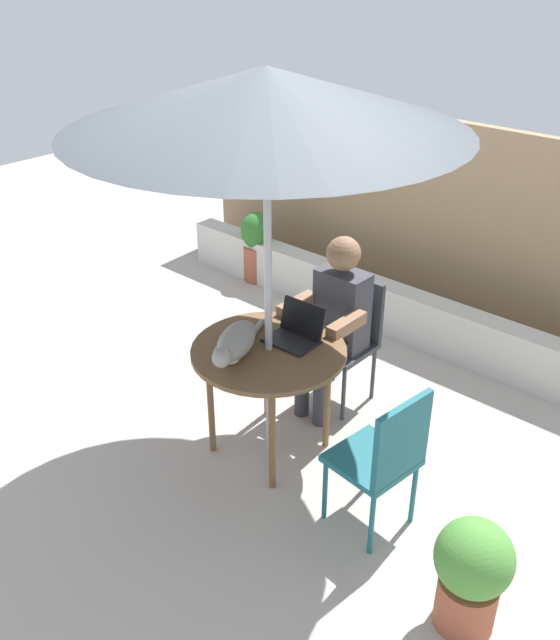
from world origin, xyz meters
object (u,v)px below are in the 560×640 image
chair_occupied (348,330)px  cat (235,343)px  person_seated (335,317)px  chair_empty (385,454)px  laptop (297,330)px  potted_plant_near_fence (257,245)px  potted_plant_by_chair (472,572)px  patio_umbrella (266,99)px  patio_table (269,359)px

chair_occupied → cat: size_ratio=1.42×
person_seated → cat: (-0.09, -0.82, 0.13)m
chair_empty → laptop: (-0.86, 0.31, 0.28)m
person_seated → potted_plant_near_fence: person_seated is taller
chair_empty → potted_plant_by_chair: bearing=-20.1°
chair_occupied → patio_umbrella: bearing=-90.0°
chair_empty → person_seated: person_seated is taller
patio_table → chair_empty: chair_empty is taller
chair_occupied → cat: bearing=-95.3°
chair_occupied → chair_empty: same height
person_seated → potted_plant_near_fence: bearing=147.5°
potted_plant_near_fence → chair_empty: bearing=-35.0°
laptop → potted_plant_by_chair: size_ratio=0.51×
cat → potted_plant_by_chair: bearing=-5.5°
cat → potted_plant_by_chair: size_ratio=1.01×
patio_umbrella → person_seated: patio_umbrella is taller
patio_table → chair_empty: (0.91, -0.11, -0.15)m
chair_empty → chair_occupied: bearing=135.1°
potted_plant_by_chair → patio_umbrella: bearing=167.5°
patio_umbrella → potted_plant_by_chair: (1.55, -0.34, -1.82)m
person_seated → laptop: 0.46m
potted_plant_by_chair → cat: bearing=174.5°
patio_table → patio_umbrella: patio_umbrella is taller
patio_table → chair_empty: bearing=-6.8°
chair_occupied → potted_plant_near_fence: chair_occupied is taller
cat → potted_plant_near_fence: (-1.66, 1.94, -0.47)m
patio_umbrella → potted_plant_by_chair: 2.42m
patio_table → potted_plant_near_fence: patio_table is taller
chair_occupied → chair_empty: size_ratio=1.00×
chair_empty → patio_umbrella: bearing=173.2°
chair_occupied → potted_plant_near_fence: (-1.75, 0.96, -0.16)m
cat → potted_plant_by_chair: (1.64, -0.16, -0.48)m
patio_umbrella → potted_plant_by_chair: size_ratio=3.78×
chair_empty → person_seated: 1.19m
patio_table → patio_umbrella: size_ratio=0.40×
patio_umbrella → laptop: size_ratio=7.48×
chair_occupied → person_seated: size_ratio=0.72×
patio_table → potted_plant_near_fence: (-1.75, 1.76, -0.31)m
chair_occupied → laptop: (0.05, -0.60, 0.28)m
patio_table → laptop: size_ratio=2.97×
patio_umbrella → cat: size_ratio=3.73×
chair_empty → potted_plant_near_fence: chair_empty is taller
patio_table → cat: 0.26m
potted_plant_near_fence → potted_plant_by_chair: bearing=-32.5°
chair_occupied → potted_plant_by_chair: (1.55, -1.14, -0.18)m
patio_table → chair_occupied: 0.81m
cat → potted_plant_near_fence: 2.60m
laptop → potted_plant_near_fence: bearing=139.1°
chair_empty → cat: bearing=-175.7°
patio_umbrella → chair_occupied: patio_umbrella is taller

